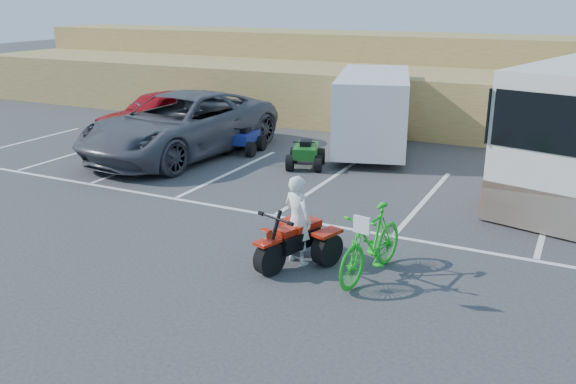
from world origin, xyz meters
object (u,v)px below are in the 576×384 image
at_px(quad_atv_blue, 245,152).
at_px(quad_atv_green, 306,167).
at_px(red_trike_atv, 292,265).
at_px(rider, 298,220).
at_px(red_car, 160,113).
at_px(cargo_trailer, 373,110).
at_px(grey_pickup, 181,125).
at_px(green_dirt_bike, 371,243).

distance_m(quad_atv_blue, quad_atv_green, 2.53).
xyz_separation_m(quad_atv_blue, quad_atv_green, (2.43, -0.72, 0.00)).
xyz_separation_m(red_trike_atv, rider, (0.05, 0.14, 0.82)).
xyz_separation_m(red_car, cargo_trailer, (7.34, 1.11, 0.51)).
height_order(rider, grey_pickup, grey_pickup).
xyz_separation_m(cargo_trailer, quad_atv_blue, (-3.45, -1.97, -1.30)).
relative_size(grey_pickup, quad_atv_blue, 5.10).
bearing_deg(quad_atv_green, red_car, 147.97).
xyz_separation_m(rider, grey_pickup, (-6.58, 5.58, 0.11)).
height_order(green_dirt_bike, grey_pickup, grey_pickup).
relative_size(green_dirt_bike, grey_pickup, 0.31).
relative_size(rider, grey_pickup, 0.24).
relative_size(red_trike_atv, cargo_trailer, 0.29).
distance_m(rider, green_dirt_bike, 1.39).
xyz_separation_m(green_dirt_bike, cargo_trailer, (-2.95, 8.64, 0.67)).
xyz_separation_m(grey_pickup, cargo_trailer, (5.01, 3.09, 0.36)).
bearing_deg(green_dirt_bike, quad_atv_blue, 143.42).
height_order(red_trike_atv, green_dirt_bike, green_dirt_bike).
relative_size(green_dirt_bike, quad_atv_green, 1.58).
bearing_deg(rider, green_dirt_bike, -160.91).
distance_m(rider, grey_pickup, 8.63).
height_order(red_trike_atv, quad_atv_blue, red_trike_atv).
bearing_deg(cargo_trailer, red_trike_atv, -96.50).
relative_size(green_dirt_bike, quad_atv_blue, 1.57).
xyz_separation_m(green_dirt_bike, red_car, (-10.29, 7.53, 0.16)).
bearing_deg(cargo_trailer, red_car, 172.23).
xyz_separation_m(red_trike_atv, cargo_trailer, (-1.53, 8.81, 1.30)).
xyz_separation_m(grey_pickup, quad_atv_blue, (1.56, 1.12, -0.93)).
bearing_deg(quad_atv_green, rider, -84.50).
xyz_separation_m(cargo_trailer, quad_atv_green, (-1.02, -2.69, -1.30)).
xyz_separation_m(red_trike_atv, quad_atv_blue, (-4.98, 6.85, 0.00)).
relative_size(grey_pickup, cargo_trailer, 1.22).
bearing_deg(quad_atv_blue, grey_pickup, -151.07).
relative_size(grey_pickup, red_car, 1.46).
height_order(quad_atv_blue, quad_atv_green, quad_atv_blue).
xyz_separation_m(rider, quad_atv_blue, (-5.02, 6.70, -0.82)).
relative_size(grey_pickup, quad_atv_green, 5.12).
bearing_deg(grey_pickup, rider, -34.61).
bearing_deg(quad_atv_green, green_dirt_bike, -74.24).
xyz_separation_m(rider, green_dirt_bike, (1.38, 0.03, -0.20)).
xyz_separation_m(green_dirt_bike, quad_atv_green, (-3.97, 5.95, -0.62)).
distance_m(red_trike_atv, quad_atv_green, 6.63).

